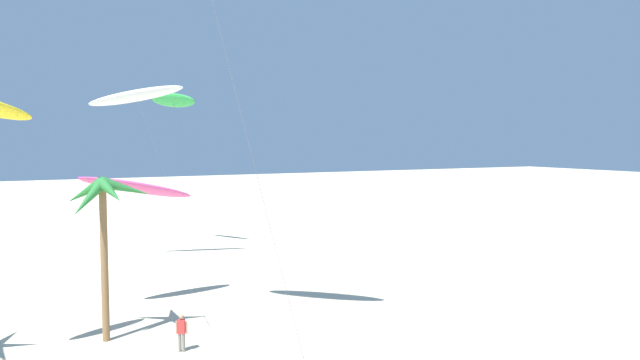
{
  "coord_description": "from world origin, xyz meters",
  "views": [
    {
      "loc": [
        -10.47,
        3.58,
        9.03
      ],
      "look_at": [
        0.99,
        25.73,
        7.33
      ],
      "focal_mm": 31.94,
      "sensor_mm": 36.0,
      "label": 1
    }
  ],
  "objects_px": {
    "flying_kite_0": "(173,100)",
    "flying_kite_2": "(136,96)",
    "flying_kite_5": "(138,188)",
    "palm_tree_2": "(104,205)",
    "person_foreground_walker": "(182,331)"
  },
  "relations": [
    {
      "from": "palm_tree_2",
      "to": "flying_kite_0",
      "type": "height_order",
      "value": "flying_kite_0"
    },
    {
      "from": "flying_kite_0",
      "to": "person_foreground_walker",
      "type": "distance_m",
      "value": 27.1
    },
    {
      "from": "person_foreground_walker",
      "to": "flying_kite_5",
      "type": "bearing_deg",
      "value": 92.66
    },
    {
      "from": "flying_kite_5",
      "to": "person_foreground_walker",
      "type": "bearing_deg",
      "value": -87.34
    },
    {
      "from": "palm_tree_2",
      "to": "flying_kite_2",
      "type": "distance_m",
      "value": 17.6
    },
    {
      "from": "flying_kite_0",
      "to": "flying_kite_5",
      "type": "distance_m",
      "value": 18.02
    },
    {
      "from": "flying_kite_5",
      "to": "flying_kite_0",
      "type": "bearing_deg",
      "value": 70.59
    },
    {
      "from": "flying_kite_2",
      "to": "flying_kite_5",
      "type": "xyz_separation_m",
      "value": [
        -1.87,
        -10.97,
        -5.79
      ]
    },
    {
      "from": "flying_kite_5",
      "to": "palm_tree_2",
      "type": "bearing_deg",
      "value": -114.95
    },
    {
      "from": "flying_kite_2",
      "to": "person_foreground_walker",
      "type": "distance_m",
      "value": 22.09
    },
    {
      "from": "person_foreground_walker",
      "to": "flying_kite_2",
      "type": "bearing_deg",
      "value": 85.44
    },
    {
      "from": "flying_kite_0",
      "to": "flying_kite_2",
      "type": "height_order",
      "value": "flying_kite_2"
    },
    {
      "from": "flying_kite_0",
      "to": "person_foreground_walker",
      "type": "relative_size",
      "value": 8.1
    },
    {
      "from": "flying_kite_0",
      "to": "flying_kite_2",
      "type": "distance_m",
      "value": 6.34
    },
    {
      "from": "flying_kite_0",
      "to": "palm_tree_2",
      "type": "bearing_deg",
      "value": -110.76
    }
  ]
}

